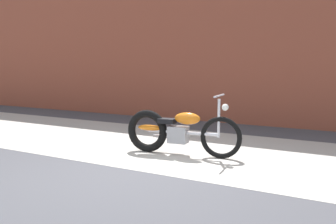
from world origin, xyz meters
TOP-DOWN VIEW (x-y plane):
  - ground_plane at (0.00, 0.00)m, footprint 80.00×80.00m
  - sidewalk_slab at (0.00, 1.75)m, footprint 36.00×3.50m
  - brick_building_wall at (0.00, 5.20)m, footprint 36.00×0.50m
  - motorcycle_orange at (-0.12, 1.17)m, footprint 2.00×0.59m

SIDE VIEW (x-z plane):
  - ground_plane at x=0.00m, z-range 0.00..0.00m
  - sidewalk_slab at x=0.00m, z-range 0.00..0.01m
  - motorcycle_orange at x=-0.12m, z-range -0.12..0.91m
  - brick_building_wall at x=0.00m, z-range 0.00..4.64m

